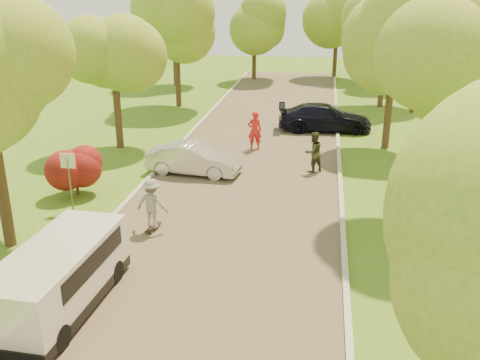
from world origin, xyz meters
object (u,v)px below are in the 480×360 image
Objects in this scene: street_sign at (69,170)px; person_striped at (255,130)px; longboard at (153,227)px; silver_sedan at (194,159)px; minivan at (59,276)px; skateboarder at (152,203)px; person_olive at (313,152)px; dark_sedan at (325,118)px.

street_sign is 10.41m from person_striped.
street_sign is 2.40× the size of longboard.
person_striped reaches higher than silver_sedan.
minivan is at bearing -66.81° from street_sign.
skateboarder is 8.62m from person_olive.
street_sign reaches higher than minivan.
longboard is 0.53× the size of skateboarder.
street_sign reaches higher than person_striped.
skateboarder reaches higher than person_olive.
person_striped is at bearing -95.19° from longboard.
dark_sedan is at bearing -104.50° from skateboarder.
person_olive is (5.17, 6.90, 0.81)m from longboard.
skateboarder reaches higher than dark_sedan.
skateboarder is at bearing -173.19° from silver_sedan.
street_sign is 6.64m from minivan.
longboard is (0.88, 4.85, -0.82)m from minivan.
street_sign is at bearing 115.70° from minivan.
minivan is 13.22m from person_olive.
street_sign is 0.46× the size of minivan.
minivan is at bearing 156.57° from dark_sedan.
person_striped is (2.16, 9.95, 0.88)m from longboard.
longboard is at bearing 153.83° from dark_sedan.
person_olive is at bearing 65.28° from minivan.
minivan is 5.22× the size of longboard.
dark_sedan is at bearing -131.30° from person_olive.
silver_sedan is 2.25× the size of person_olive.
person_olive reaches higher than dark_sedan.
longboard is (-0.02, -5.83, -0.58)m from silver_sedan.
person_striped is at bearing -20.50° from silver_sedan.
person_olive is at bearing 171.87° from dark_sedan.
silver_sedan is (3.50, 4.61, -0.89)m from street_sign.
skateboarder is (-0.00, 0.00, 0.88)m from longboard.
longboard is at bearing 82.19° from minivan.
longboard is at bearing -173.19° from silver_sedan.
minivan is at bearing 60.61° from person_striped.
skateboarder is at bearing 15.42° from person_olive.
dark_sedan is 5.49m from person_striped.
person_olive reaches higher than silver_sedan.
person_striped is at bearing 136.34° from dark_sedan.
street_sign is 5.85m from silver_sedan.
person_striped is (3.04, 14.80, 0.06)m from minivan.
person_striped is at bearing 80.89° from minivan.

